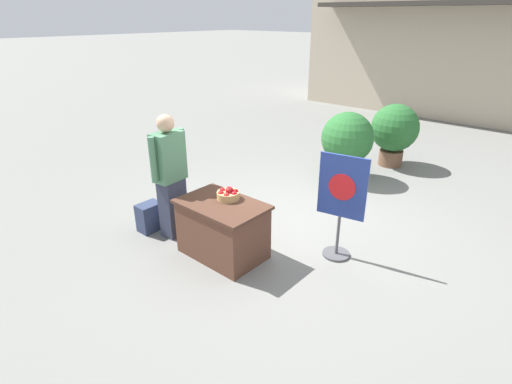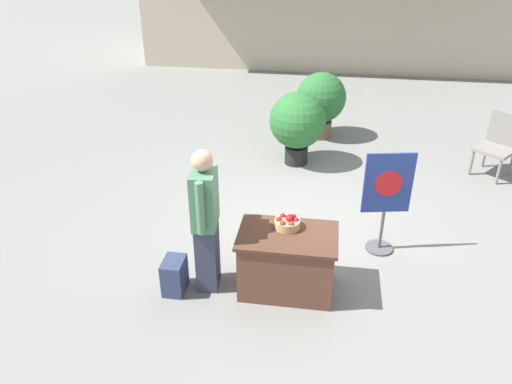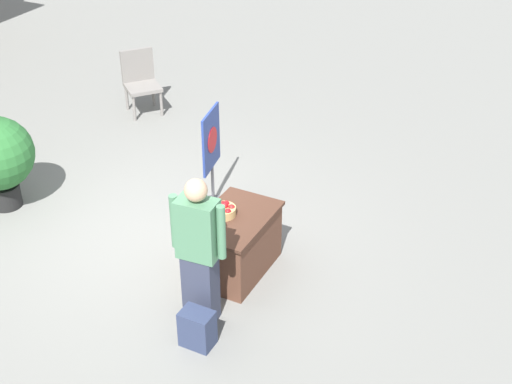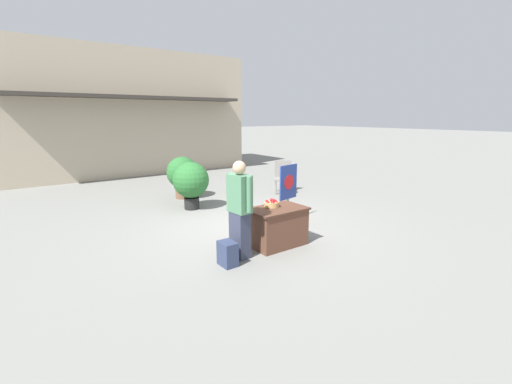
% 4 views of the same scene
% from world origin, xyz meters
% --- Properties ---
extents(ground_plane, '(120.00, 120.00, 0.00)m').
position_xyz_m(ground_plane, '(0.00, 0.00, 0.00)').
color(ground_plane, slate).
extents(storefront_building, '(10.61, 4.41, 5.16)m').
position_xyz_m(storefront_building, '(-0.03, 9.96, 2.58)').
color(storefront_building, '#B7A88E').
rests_on(storefront_building, ground_plane).
extents(display_table, '(1.12, 0.74, 0.75)m').
position_xyz_m(display_table, '(-0.24, -1.20, 0.38)').
color(display_table, brown).
rests_on(display_table, ground_plane).
extents(apple_basket, '(0.29, 0.29, 0.16)m').
position_xyz_m(apple_basket, '(-0.26, -1.06, 0.82)').
color(apple_basket, tan).
rests_on(apple_basket, display_table).
extents(person_visitor, '(0.29, 0.61, 1.75)m').
position_xyz_m(person_visitor, '(-1.16, -1.28, 0.90)').
color(person_visitor, '#33384C').
rests_on(person_visitor, ground_plane).
extents(backpack, '(0.24, 0.34, 0.42)m').
position_xyz_m(backpack, '(-1.52, -1.44, 0.21)').
color(backpack, '#2D3856').
rests_on(backpack, ground_plane).
extents(poster_board, '(0.61, 0.36, 1.39)m').
position_xyz_m(poster_board, '(0.90, -0.24, 0.77)').
color(poster_board, '#4C4C51').
rests_on(poster_board, ground_plane).
extents(potted_plant_far_right, '(0.96, 0.96, 1.28)m').
position_xyz_m(potted_plant_far_right, '(-0.05, 3.55, 0.75)').
color(potted_plant_far_right, brown).
rests_on(potted_plant_far_right, ground_plane).
extents(potted_plant_near_left, '(0.97, 0.97, 1.29)m').
position_xyz_m(potted_plant_near_left, '(-0.40, 2.24, 0.77)').
color(potted_plant_near_left, black).
rests_on(potted_plant_near_left, ground_plane).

